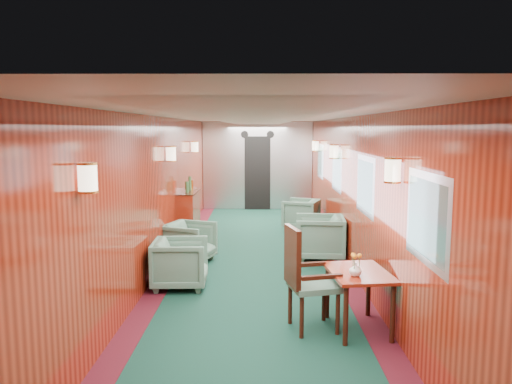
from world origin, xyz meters
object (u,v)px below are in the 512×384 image
(armchair_left_far, at_px, (189,242))
(armchair_right_far, at_px, (301,214))
(armchair_right_near, at_px, (319,237))
(side_chair, at_px, (304,275))
(dining_table, at_px, (358,281))
(armchair_left_near, at_px, (180,263))
(credenza, at_px, (189,216))

(armchair_left_far, relative_size, armchair_right_far, 1.01)
(armchair_left_far, bearing_deg, armchair_right_near, -63.94)
(side_chair, distance_m, armchair_left_far, 3.26)
(side_chair, relative_size, armchair_left_far, 1.58)
(side_chair, bearing_deg, armchair_right_far, 71.67)
(armchair_left_far, relative_size, armchair_right_near, 0.89)
(dining_table, bearing_deg, side_chair, 174.39)
(armchair_left_far, bearing_deg, armchair_left_near, -157.24)
(dining_table, xyz_separation_m, armchair_right_far, (-0.17, 5.59, -0.23))
(side_chair, relative_size, credenza, 0.91)
(credenza, distance_m, armchair_left_near, 2.90)
(side_chair, xyz_separation_m, armchair_left_near, (-1.60, 1.49, -0.29))
(side_chair, bearing_deg, dining_table, -13.10)
(armchair_right_far, bearing_deg, side_chair, 15.74)
(dining_table, distance_m, armchair_right_far, 5.60)
(dining_table, relative_size, side_chair, 0.82)
(dining_table, xyz_separation_m, armchair_right_near, (-0.07, 3.01, -0.18))
(side_chair, height_order, armchair_right_far, side_chair)
(credenza, distance_m, armchair_right_far, 2.63)
(dining_table, distance_m, armchair_left_near, 2.66)
(credenza, bearing_deg, armchair_right_near, -29.09)
(armchair_left_far, bearing_deg, armchair_right_far, -16.44)
(side_chair, distance_m, armchair_right_far, 5.62)
(dining_table, bearing_deg, armchair_right_far, 85.27)
(credenza, xyz_separation_m, armchair_left_near, (0.29, -2.88, -0.17))
(credenza, height_order, armchair_right_near, credenza)
(armchair_left_near, relative_size, armchair_right_far, 1.03)
(credenza, bearing_deg, armchair_right_far, 27.96)
(armchair_left_near, xyz_separation_m, armchair_left_far, (-0.06, 1.31, -0.01))
(dining_table, xyz_separation_m, side_chair, (-0.60, -0.01, 0.07))
(credenza, bearing_deg, dining_table, -60.27)
(dining_table, height_order, credenza, credenza)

